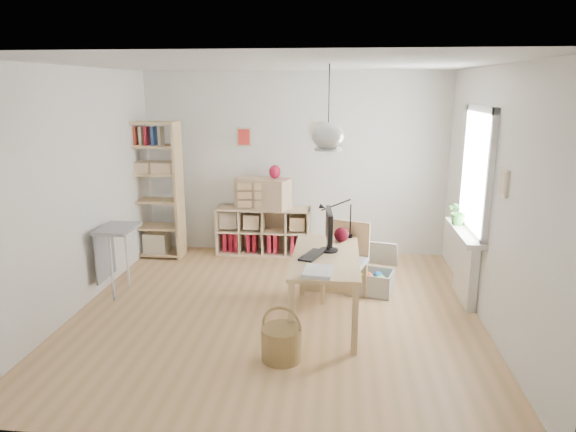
# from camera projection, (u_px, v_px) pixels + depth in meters

# --- Properties ---
(ground) EXTENTS (4.50, 4.50, 0.00)m
(ground) POSITION_uv_depth(u_px,v_px,m) (277.00, 312.00, 5.82)
(ground) COLOR tan
(ground) RESTS_ON ground
(room_shell) EXTENTS (4.50, 4.50, 4.50)m
(room_shell) POSITION_uv_depth(u_px,v_px,m) (328.00, 136.00, 5.12)
(room_shell) COLOR white
(room_shell) RESTS_ON ground
(window_unit) EXTENTS (0.07, 1.16, 1.46)m
(window_unit) POSITION_uv_depth(u_px,v_px,m) (477.00, 171.00, 5.79)
(window_unit) COLOR white
(window_unit) RESTS_ON ground
(radiator) EXTENTS (0.10, 0.80, 0.80)m
(radiator) POSITION_uv_depth(u_px,v_px,m) (466.00, 267.00, 6.08)
(radiator) COLOR white
(radiator) RESTS_ON ground
(windowsill) EXTENTS (0.22, 1.20, 0.06)m
(windowsill) POSITION_uv_depth(u_px,v_px,m) (464.00, 232.00, 5.98)
(windowsill) COLOR white
(windowsill) RESTS_ON radiator
(desk) EXTENTS (0.70, 1.50, 0.75)m
(desk) POSITION_uv_depth(u_px,v_px,m) (326.00, 263.00, 5.46)
(desk) COLOR tan
(desk) RESTS_ON ground
(cube_shelf) EXTENTS (1.40, 0.38, 0.72)m
(cube_shelf) POSITION_uv_depth(u_px,v_px,m) (262.00, 234.00, 7.80)
(cube_shelf) COLOR tan
(cube_shelf) RESTS_ON ground
(tall_bookshelf) EXTENTS (0.80, 0.38, 2.00)m
(tall_bookshelf) POSITION_uv_depth(u_px,v_px,m) (153.00, 185.00, 7.48)
(tall_bookshelf) COLOR tan
(tall_bookshelf) RESTS_ON ground
(side_table) EXTENTS (0.40, 0.55, 0.85)m
(side_table) POSITION_uv_depth(u_px,v_px,m) (112.00, 241.00, 6.19)
(side_table) COLOR gray
(side_table) RESTS_ON ground
(chair) EXTENTS (0.58, 0.58, 0.93)m
(chair) POSITION_uv_depth(u_px,v_px,m) (347.00, 257.00, 6.04)
(chair) COLOR gray
(chair) RESTS_ON ground
(wicker_basket) EXTENTS (0.38, 0.38, 0.53)m
(wicker_basket) POSITION_uv_depth(u_px,v_px,m) (282.00, 342.00, 4.78)
(wicker_basket) COLOR olive
(wicker_basket) RESTS_ON ground
(storage_chest) EXTENTS (0.69, 0.74, 0.58)m
(storage_chest) POSITION_uv_depth(u_px,v_px,m) (371.00, 276.00, 6.37)
(storage_chest) COLOR silver
(storage_chest) RESTS_ON ground
(monitor) EXTENTS (0.21, 0.52, 0.45)m
(monitor) POSITION_uv_depth(u_px,v_px,m) (329.00, 228.00, 5.50)
(monitor) COLOR black
(monitor) RESTS_ON desk
(keyboard) EXTENTS (0.29, 0.44, 0.02)m
(keyboard) POSITION_uv_depth(u_px,v_px,m) (312.00, 255.00, 5.39)
(keyboard) COLOR black
(keyboard) RESTS_ON desk
(task_lamp) EXTENTS (0.40, 0.15, 0.43)m
(task_lamp) POSITION_uv_depth(u_px,v_px,m) (334.00, 214.00, 5.95)
(task_lamp) COLOR black
(task_lamp) RESTS_ON desk
(yarn_ball) EXTENTS (0.17, 0.17, 0.17)m
(yarn_ball) POSITION_uv_depth(u_px,v_px,m) (341.00, 235.00, 5.87)
(yarn_ball) COLOR #550B1D
(yarn_ball) RESTS_ON desk
(paper_tray) EXTENTS (0.30, 0.36, 0.03)m
(paper_tray) POSITION_uv_depth(u_px,v_px,m) (318.00, 271.00, 4.90)
(paper_tray) COLOR white
(paper_tray) RESTS_ON desk
(drawer_chest) EXTENTS (0.85, 0.59, 0.45)m
(drawer_chest) POSITION_uv_depth(u_px,v_px,m) (263.00, 193.00, 7.59)
(drawer_chest) COLOR tan
(drawer_chest) RESTS_ON cube_shelf
(red_vase) EXTENTS (0.17, 0.17, 0.20)m
(red_vase) POSITION_uv_depth(u_px,v_px,m) (275.00, 172.00, 7.50)
(red_vase) COLOR maroon
(red_vase) RESTS_ON drawer_chest
(potted_plant) EXTENTS (0.36, 0.33, 0.32)m
(potted_plant) POSITION_uv_depth(u_px,v_px,m) (459.00, 211.00, 6.18)
(potted_plant) COLOR #336D29
(potted_plant) RESTS_ON windowsill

